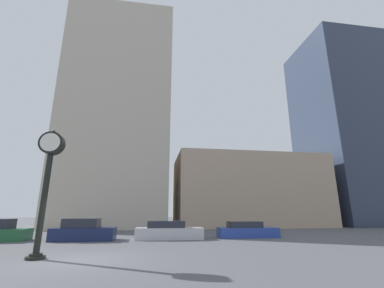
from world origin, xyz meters
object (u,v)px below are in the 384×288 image
object	(u,v)px
car_silver	(169,231)
car_blue	(247,231)
car_navy	(84,231)
street_clock	(48,172)

from	to	relation	value
car_silver	car_blue	distance (m)	6.02
car_silver	car_blue	world-z (taller)	car_silver
car_navy	car_blue	size ratio (longest dim) A/B	0.90
street_clock	car_blue	world-z (taller)	street_clock
car_blue	car_silver	bearing A→B (deg)	-174.61
street_clock	car_silver	size ratio (longest dim) A/B	1.14
street_clock	car_navy	distance (m)	7.82
car_navy	car_blue	xyz separation A→B (m)	(11.80, 0.50, -0.11)
street_clock	car_silver	xyz separation A→B (m)	(5.85, 7.29, -3.04)
car_navy	car_silver	size ratio (longest dim) A/B	0.85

